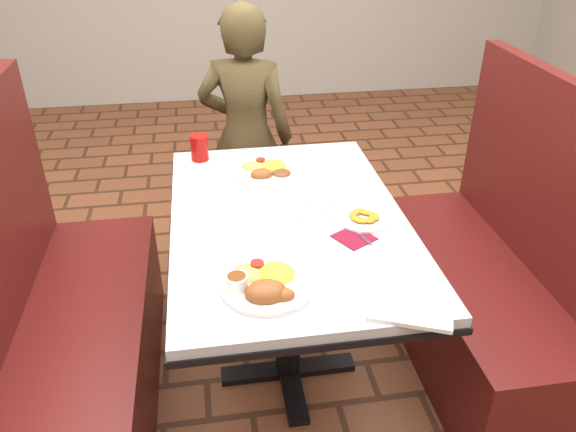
# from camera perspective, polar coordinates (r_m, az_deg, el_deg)

# --- Properties ---
(dining_table) EXTENTS (0.81, 1.21, 0.75)m
(dining_table) POSITION_cam_1_polar(r_m,az_deg,el_deg) (1.99, 0.00, -2.38)
(dining_table) COLOR silver
(dining_table) RESTS_ON ground
(booth_bench_left) EXTENTS (0.47, 1.20, 1.17)m
(booth_bench_left) POSITION_cam_1_polar(r_m,az_deg,el_deg) (2.23, -21.08, -10.98)
(booth_bench_left) COLOR #5A1714
(booth_bench_left) RESTS_ON ground
(booth_bench_right) EXTENTS (0.47, 1.20, 1.17)m
(booth_bench_right) POSITION_cam_1_polar(r_m,az_deg,el_deg) (2.41, 19.23, -7.11)
(booth_bench_right) COLOR #5A1714
(booth_bench_right) RESTS_ON ground
(diner_person) EXTENTS (0.54, 0.43, 1.30)m
(diner_person) POSITION_cam_1_polar(r_m,az_deg,el_deg) (2.84, -4.27, 8.03)
(diner_person) COLOR brown
(diner_person) RESTS_ON ground
(near_dinner_plate) EXTENTS (0.27, 0.27, 0.08)m
(near_dinner_plate) POSITION_cam_1_polar(r_m,az_deg,el_deg) (1.59, -2.32, -6.48)
(near_dinner_plate) COLOR white
(near_dinner_plate) RESTS_ON dining_table
(far_dinner_plate) EXTENTS (0.25, 0.25, 0.06)m
(far_dinner_plate) POSITION_cam_1_polar(r_m,az_deg,el_deg) (2.22, -2.14, 4.88)
(far_dinner_plate) COLOR white
(far_dinner_plate) RESTS_ON dining_table
(plantain_plate) EXTENTS (0.17, 0.17, 0.03)m
(plantain_plate) POSITION_cam_1_polar(r_m,az_deg,el_deg) (1.92, 7.65, -0.23)
(plantain_plate) COLOR white
(plantain_plate) RESTS_ON dining_table
(maroon_napkin) EXTENTS (0.15, 0.15, 0.00)m
(maroon_napkin) POSITION_cam_1_polar(r_m,az_deg,el_deg) (1.83, 6.72, -2.17)
(maroon_napkin) COLOR maroon
(maroon_napkin) RESTS_ON dining_table
(spoon_utensil) EXTENTS (0.05, 0.13, 0.00)m
(spoon_utensil) POSITION_cam_1_polar(r_m,az_deg,el_deg) (1.84, 7.37, -1.95)
(spoon_utensil) COLOR silver
(spoon_utensil) RESTS_ON dining_table
(red_tumbler) EXTENTS (0.07, 0.07, 0.11)m
(red_tumbler) POSITION_cam_1_polar(r_m,az_deg,el_deg) (2.36, -9.00, 6.87)
(red_tumbler) COLOR #B0100B
(red_tumbler) RESTS_ON dining_table
(paper_napkin) EXTENTS (0.27, 0.24, 0.01)m
(paper_napkin) POSITION_cam_1_polar(r_m,az_deg,el_deg) (1.57, 12.30, -8.91)
(paper_napkin) COLOR white
(paper_napkin) RESTS_ON dining_table
(knife_utensil) EXTENTS (0.07, 0.16, 0.00)m
(knife_utensil) POSITION_cam_1_polar(r_m,az_deg,el_deg) (1.62, 0.05, -6.37)
(knife_utensil) COLOR silver
(knife_utensil) RESTS_ON dining_table
(fork_utensil) EXTENTS (0.02, 0.14, 0.00)m
(fork_utensil) POSITION_cam_1_polar(r_m,az_deg,el_deg) (1.60, -0.30, -7.01)
(fork_utensil) COLOR silver
(fork_utensil) RESTS_ON dining_table
(lettuce_shreds) EXTENTS (0.28, 0.32, 0.00)m
(lettuce_shreds) POSITION_cam_1_polar(r_m,az_deg,el_deg) (2.00, 0.87, 0.98)
(lettuce_shreds) COLOR #87BD4B
(lettuce_shreds) RESTS_ON dining_table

